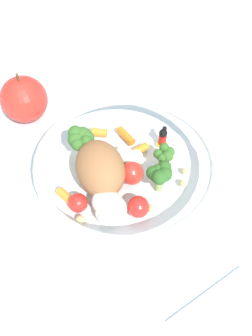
{
  "coord_description": "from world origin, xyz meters",
  "views": [
    {
      "loc": [
        -0.1,
        -0.28,
        0.42
      ],
      "look_at": [
        0.01,
        0.01,
        0.03
      ],
      "focal_mm": 38.42,
      "sensor_mm": 36.0,
      "label": 1
    }
  ],
  "objects": [
    {
      "name": "ground_plane",
      "position": [
        0.0,
        0.0,
        0.0
      ],
      "size": [
        2.4,
        2.4,
        0.0
      ],
      "primitive_type": "plane",
      "color": "silver"
    },
    {
      "name": "food_container",
      "position": [
        0.0,
        0.01,
        0.03
      ],
      "size": [
        0.25,
        0.25,
        0.07
      ],
      "color": "white",
      "rests_on": "ground_plane"
    },
    {
      "name": "loose_apple",
      "position": [
        -0.1,
        0.19,
        0.04
      ],
      "size": [
        0.08,
        0.08,
        0.09
      ],
      "color": "red",
      "rests_on": "ground_plane"
    }
  ]
}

